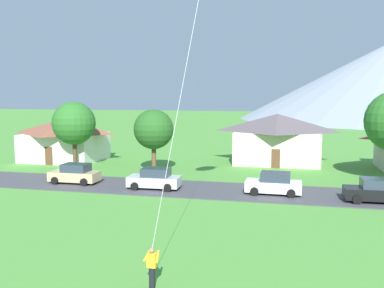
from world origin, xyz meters
TOP-DOWN VIEW (x-y plane):
  - road_strip at (0.00, 31.05)m, footprint 160.00×6.13m
  - house_left_center at (3.27, 46.02)m, footprint 9.90×6.95m
  - house_right_center at (-20.96, 42.46)m, footprint 9.16×7.26m
  - tree_left_of_center at (-8.28, 37.27)m, footprint 3.90×3.90m
  - tree_near_right at (-17.43, 38.39)m, footprint 4.50×4.50m
  - parked_car_white_west_end at (3.55, 30.69)m, footprint 4.23×2.13m
  - parked_car_black_mid_west at (10.65, 29.89)m, footprint 4.26×2.19m
  - parked_car_tan_mid_east at (-13.28, 30.85)m, footprint 4.20×2.09m
  - parked_car_silver_east_end at (-5.92, 30.37)m, footprint 4.24×2.16m

SIDE VIEW (x-z plane):
  - road_strip at x=0.00m, z-range 0.00..0.08m
  - parked_car_white_west_end at x=3.55m, z-range 0.03..1.71m
  - parked_car_black_mid_west at x=10.65m, z-range 0.03..1.71m
  - parked_car_tan_mid_east at x=-13.28m, z-range 0.03..1.71m
  - parked_car_silver_east_end at x=-5.92m, z-range 0.03..1.71m
  - house_right_center at x=-20.96m, z-range 0.09..5.00m
  - house_left_center at x=3.27m, z-range 0.10..5.65m
  - tree_left_of_center at x=-8.28m, z-range 1.15..7.41m
  - tree_near_right at x=-17.43m, z-range 1.19..8.13m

